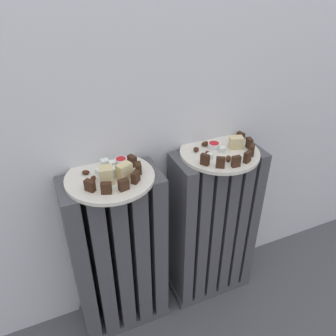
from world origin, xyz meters
TOP-DOWN VIEW (x-y plane):
  - radiator_left at (-0.19, 0.28)m, footprint 0.33×0.16m
  - radiator_right at (0.19, 0.28)m, footprint 0.33×0.16m
  - plate_left at (-0.19, 0.28)m, footprint 0.27×0.27m
  - plate_right at (0.19, 0.28)m, footprint 0.27×0.27m
  - dark_cake_slice_left_0 at (-0.26, 0.23)m, footprint 0.03×0.03m
  - dark_cake_slice_left_1 at (-0.22, 0.20)m, footprint 0.03×0.03m
  - dark_cake_slice_left_2 at (-0.17, 0.19)m, footprint 0.03×0.02m
  - dark_cake_slice_left_3 at (-0.13, 0.22)m, footprint 0.03×0.03m
  - dark_cake_slice_left_4 at (-0.11, 0.26)m, footprint 0.02×0.03m
  - dark_cake_slice_left_5 at (-0.11, 0.31)m, footprint 0.03×0.03m
  - marble_cake_slice_left_0 at (-0.15, 0.25)m, footprint 0.05×0.04m
  - marble_cake_slice_left_1 at (-0.21, 0.25)m, footprint 0.05×0.05m
  - turkish_delight_left_0 at (-0.22, 0.30)m, footprint 0.03×0.03m
  - turkish_delight_left_1 at (-0.17, 0.33)m, footprint 0.02×0.02m
  - turkish_delight_left_2 at (-0.19, 0.34)m, footprint 0.03×0.03m
  - turkish_delight_left_3 at (-0.19, 0.28)m, footprint 0.03×0.03m
  - medjool_date_left_0 at (-0.20, 0.32)m, footprint 0.03×0.02m
  - medjool_date_left_1 at (-0.24, 0.27)m, footprint 0.03×0.03m
  - medjool_date_left_2 at (-0.26, 0.32)m, footprint 0.03×0.02m
  - jam_bowl_left at (-0.14, 0.33)m, footprint 0.04×0.04m
  - dark_cake_slice_right_0 at (0.10, 0.22)m, footprint 0.03×0.03m
  - dark_cake_slice_right_1 at (0.14, 0.19)m, footprint 0.03×0.03m
  - dark_cake_slice_right_2 at (0.19, 0.17)m, footprint 0.03×0.02m
  - dark_cake_slice_right_3 at (0.23, 0.18)m, footprint 0.03×0.02m
  - dark_cake_slice_right_4 at (0.27, 0.21)m, footprint 0.03×0.03m
  - dark_cake_slice_right_5 at (0.29, 0.26)m, footprint 0.02×0.03m
  - dark_cake_slice_right_6 at (0.29, 0.31)m, footprint 0.02×0.03m
  - marble_cake_slice_right_0 at (0.25, 0.28)m, footprint 0.05×0.05m
  - turkish_delight_right_0 at (0.13, 0.25)m, footprint 0.02×0.02m
  - turkish_delight_right_1 at (0.20, 0.27)m, footprint 0.03×0.03m
  - medjool_date_right_0 at (0.16, 0.33)m, footprint 0.03×0.02m
  - medjool_date_right_1 at (0.12, 0.31)m, footprint 0.03×0.03m
  - medjool_date_right_2 at (0.18, 0.21)m, footprint 0.03×0.03m
  - medjool_date_right_3 at (0.14, 0.27)m, footprint 0.02×0.03m
  - jam_bowl_right at (0.18, 0.31)m, footprint 0.04×0.04m
  - fork at (-0.16, 0.29)m, footprint 0.06×0.09m

SIDE VIEW (x-z plane):
  - radiator_left at x=-0.19m, z-range 0.00..0.65m
  - radiator_right at x=0.19m, z-range 0.00..0.65m
  - plate_left at x=-0.19m, z-range 0.65..0.67m
  - plate_right at x=0.19m, z-range 0.65..0.67m
  - fork at x=-0.16m, z-range 0.67..0.67m
  - medjool_date_left_1 at x=-0.24m, z-range 0.67..0.68m
  - medjool_date_left_2 at x=-0.26m, z-range 0.67..0.68m
  - medjool_date_right_1 at x=0.12m, z-range 0.67..0.68m
  - medjool_date_right_3 at x=0.14m, z-range 0.67..0.68m
  - medjool_date_left_0 at x=-0.20m, z-range 0.67..0.68m
  - medjool_date_right_2 at x=0.18m, z-range 0.67..0.68m
  - medjool_date_right_0 at x=0.16m, z-range 0.67..0.68m
  - turkish_delight_right_0 at x=0.13m, z-range 0.67..0.69m
  - turkish_delight_left_0 at x=-0.22m, z-range 0.67..0.69m
  - turkish_delight_right_1 at x=0.20m, z-range 0.67..0.69m
  - turkish_delight_left_1 at x=-0.17m, z-range 0.67..0.69m
  - jam_bowl_right at x=0.18m, z-range 0.67..0.69m
  - jam_bowl_left at x=-0.14m, z-range 0.67..0.69m
  - turkish_delight_left_2 at x=-0.19m, z-range 0.67..0.69m
  - turkish_delight_left_3 at x=-0.19m, z-range 0.67..0.69m
  - dark_cake_slice_left_0 at x=-0.26m, z-range 0.67..0.70m
  - dark_cake_slice_left_1 at x=-0.22m, z-range 0.67..0.70m
  - dark_cake_slice_left_2 at x=-0.17m, z-range 0.67..0.70m
  - dark_cake_slice_left_3 at x=-0.13m, z-range 0.67..0.70m
  - dark_cake_slice_left_4 at x=-0.11m, z-range 0.67..0.70m
  - dark_cake_slice_left_5 at x=-0.11m, z-range 0.67..0.70m
  - dark_cake_slice_right_0 at x=0.10m, z-range 0.67..0.70m
  - dark_cake_slice_right_1 at x=0.14m, z-range 0.67..0.70m
  - dark_cake_slice_right_2 at x=0.19m, z-range 0.67..0.70m
  - dark_cake_slice_right_3 at x=0.23m, z-range 0.67..0.70m
  - dark_cake_slice_right_4 at x=0.27m, z-range 0.67..0.70m
  - dark_cake_slice_right_5 at x=0.29m, z-range 0.67..0.70m
  - dark_cake_slice_right_6 at x=0.29m, z-range 0.67..0.70m
  - marble_cake_slice_right_0 at x=0.25m, z-range 0.67..0.71m
  - marble_cake_slice_left_0 at x=-0.15m, z-range 0.67..0.71m
  - marble_cake_slice_left_1 at x=-0.21m, z-range 0.67..0.72m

